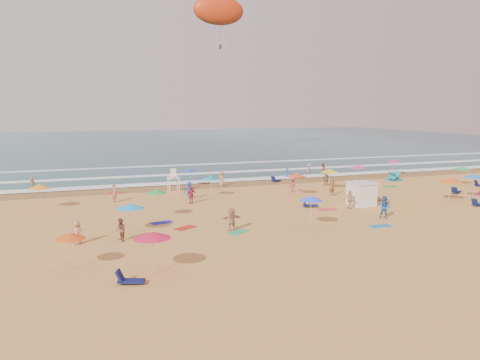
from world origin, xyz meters
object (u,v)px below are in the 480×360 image
object	(u,v)px
lifeguard_stand	(174,182)
parasail	(219,10)
bicycle	(381,200)
cabana	(361,194)

from	to	relation	value
lifeguard_stand	parasail	distance (m)	53.34
bicycle	parasail	xyz separation A→B (m)	(1.50, 55.14, 27.09)
bicycle	parasail	distance (m)	61.45
bicycle	parasail	bearing A→B (deg)	54.44
lifeguard_stand	parasail	size ratio (longest dim) A/B	0.20
parasail	cabana	bearing A→B (deg)	-93.55
cabana	lifeguard_stand	size ratio (longest dim) A/B	0.95
cabana	parasail	distance (m)	61.01
bicycle	lifeguard_stand	world-z (taller)	lifeguard_stand
cabana	bicycle	distance (m)	2.01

